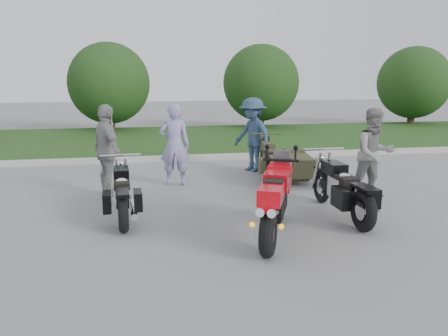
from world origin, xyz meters
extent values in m
plane|color=gray|center=(0.00, 0.00, 0.00)|extent=(80.00, 80.00, 0.00)
cube|color=#B2AFA7|center=(0.00, 6.00, 0.07)|extent=(60.00, 0.30, 0.15)
cube|color=#3B6121|center=(0.00, 10.15, 0.07)|extent=(60.00, 8.00, 0.14)
cylinder|color=#3F2B1C|center=(-3.00, 13.50, 0.60)|extent=(0.36, 0.36, 1.20)
sphere|color=#1C3914|center=(-3.00, 13.50, 2.20)|extent=(3.60, 3.60, 3.60)
cylinder|color=#3F2B1C|center=(4.00, 13.50, 0.60)|extent=(0.36, 0.36, 1.20)
sphere|color=#1C3914|center=(4.00, 13.50, 2.20)|extent=(3.60, 3.60, 3.60)
cylinder|color=#3F2B1C|center=(12.00, 13.50, 0.60)|extent=(0.36, 0.36, 1.20)
sphere|color=#1C3914|center=(12.00, 13.50, 2.20)|extent=(3.60, 3.60, 3.60)
torus|color=black|center=(0.13, -1.42, 0.33)|extent=(0.45, 0.69, 0.67)
torus|color=black|center=(0.76, 0.01, 0.32)|extent=(0.38, 0.64, 0.64)
cube|color=black|center=(0.42, -0.75, 0.59)|extent=(0.66, 1.01, 0.38)
cube|color=red|center=(0.52, -0.53, 0.88)|extent=(0.57, 0.69, 0.28)
cube|color=red|center=(0.23, -1.20, 0.84)|extent=(0.53, 0.67, 0.24)
cube|color=black|center=(0.37, -0.88, 0.92)|extent=(0.41, 0.46, 0.11)
cube|color=red|center=(0.68, -0.16, 0.84)|extent=(0.51, 0.54, 0.43)
cylinder|color=silver|center=(0.04, -1.44, 0.67)|extent=(0.31, 0.50, 0.23)
cylinder|color=silver|center=(0.18, -1.50, 0.67)|extent=(0.31, 0.50, 0.23)
torus|color=black|center=(-1.88, -0.06, 0.32)|extent=(0.20, 0.66, 0.65)
torus|color=black|center=(-1.97, 1.51, 0.31)|extent=(0.15, 0.62, 0.61)
cube|color=black|center=(-1.92, 0.72, 0.40)|extent=(0.28, 1.16, 0.13)
cube|color=silver|center=(-1.92, 0.72, 0.48)|extent=(0.31, 0.45, 0.33)
cube|color=black|center=(-1.94, 1.01, 0.74)|extent=(0.30, 0.54, 0.21)
cube|color=black|center=(-1.91, 0.58, 0.65)|extent=(0.29, 0.49, 0.11)
cube|color=black|center=(-1.88, -0.06, 0.67)|extent=(0.24, 0.54, 0.06)
cylinder|color=silver|center=(-1.73, 0.40, 0.27)|extent=(0.16, 1.05, 0.10)
torus|color=black|center=(1.93, -0.69, 0.35)|extent=(0.18, 0.70, 0.70)
torus|color=black|center=(1.93, 1.02, 0.33)|extent=(0.12, 0.66, 0.66)
cube|color=black|center=(1.93, 0.16, 0.44)|extent=(0.23, 1.24, 0.15)
cube|color=silver|center=(1.93, 0.16, 0.52)|extent=(0.31, 0.47, 0.36)
cube|color=black|center=(1.93, 0.47, 0.81)|extent=(0.29, 0.57, 0.23)
cube|color=black|center=(1.93, 0.01, 0.70)|extent=(0.29, 0.52, 0.12)
cube|color=black|center=(1.93, -0.69, 0.73)|extent=(0.23, 0.57, 0.06)
cylinder|color=silver|center=(2.12, -0.20, 0.29)|extent=(0.10, 1.14, 0.10)
torus|color=black|center=(1.35, 2.31, 0.33)|extent=(0.26, 0.68, 0.67)
torus|color=black|center=(1.57, 3.92, 0.31)|extent=(0.20, 0.64, 0.63)
cube|color=black|center=(1.46, 3.11, 0.41)|extent=(0.37, 1.20, 0.14)
cube|color=#363821|center=(1.46, 3.11, 0.49)|extent=(0.35, 0.48, 0.34)
cube|color=#363821|center=(1.50, 3.41, 0.77)|extent=(0.35, 0.57, 0.22)
cube|color=black|center=(1.44, 2.97, 0.67)|extent=(0.34, 0.52, 0.12)
cube|color=#363821|center=(1.35, 2.31, 0.69)|extent=(0.29, 0.56, 0.06)
cylinder|color=#363821|center=(1.59, 2.75, 0.27)|extent=(0.24, 1.08, 0.10)
cube|color=#363821|center=(2.13, 2.92, 0.39)|extent=(0.71, 1.34, 0.44)
torus|color=black|center=(2.37, 2.89, 0.27)|extent=(0.19, 0.56, 0.55)
imported|color=#9289BA|center=(-0.83, 3.00, 0.94)|extent=(0.74, 0.54, 1.88)
imported|color=gray|center=(3.12, 1.19, 0.92)|extent=(0.93, 0.75, 1.85)
imported|color=#2C455E|center=(1.30, 4.20, 0.97)|extent=(1.24, 1.45, 1.94)
imported|color=gray|center=(-2.27, 2.32, 0.96)|extent=(0.92, 1.22, 1.92)
camera|label=1|loc=(-1.48, -6.92, 2.45)|focal=35.00mm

